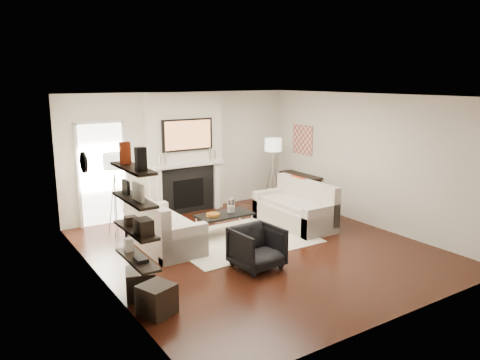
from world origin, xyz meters
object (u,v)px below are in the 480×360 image
loveseat_left_base (164,235)px  lamp_left_shade (113,161)px  armchair (257,246)px  lamp_right_shade (273,145)px  ottoman_near (141,284)px  loveseat_right_base (294,216)px  coffee_table (224,215)px

loveseat_left_base → lamp_left_shade: (-0.48, 1.15, 1.24)m
armchair → lamp_right_shade: 4.09m
lamp_right_shade → ottoman_near: bearing=-146.6°
lamp_right_shade → ottoman_near: lamp_right_shade is taller
loveseat_right_base → armchair: bearing=-143.9°
loveseat_left_base → ottoman_near: 2.03m
coffee_table → lamp_left_shade: 2.35m
armchair → ottoman_near: size_ratio=1.85×
coffee_table → lamp_right_shade: (2.16, 1.32, 1.05)m
lamp_right_shade → ottoman_near: 5.56m
loveseat_left_base → armchair: armchair is taller
loveseat_right_base → loveseat_left_base: bearing=173.4°
loveseat_left_base → lamp_left_shade: 1.76m
loveseat_left_base → lamp_left_shade: lamp_left_shade is taller
armchair → ottoman_near: 1.97m
loveseat_left_base → coffee_table: bearing=-1.6°
loveseat_right_base → lamp_right_shade: size_ratio=4.50×
loveseat_right_base → lamp_left_shade: lamp_left_shade is taller
armchair → lamp_right_shade: (2.56, 3.00, 1.08)m
loveseat_right_base → ottoman_near: bearing=-160.4°
armchair → lamp_left_shade: 3.34m
armchair → lamp_left_shade: lamp_left_shade is taller
coffee_table → lamp_left_shade: size_ratio=2.75×
coffee_table → lamp_right_shade: lamp_right_shade is taller
lamp_left_shade → loveseat_right_base: bearing=-24.3°
loveseat_right_base → armchair: armchair is taller
coffee_table → ottoman_near: size_ratio=2.75×
loveseat_left_base → armchair: 1.92m
loveseat_right_base → ottoman_near: 4.11m
coffee_table → lamp_left_shade: (-1.74, 1.18, 1.05)m
ottoman_near → lamp_right_shade: bearing=33.4°
loveseat_left_base → coffee_table: same height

